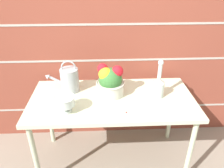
{
  "coord_description": "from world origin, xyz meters",
  "views": [
    {
      "loc": [
        -0.08,
        -1.62,
        1.77
      ],
      "look_at": [
        0.0,
        0.03,
        0.86
      ],
      "focal_mm": 35.0,
      "sensor_mm": 36.0,
      "label": 1
    }
  ],
  "objects_px": {
    "flower_planter": "(110,81)",
    "glass_decanter": "(158,85)",
    "crystal_pedestal_bowl": "(65,102)",
    "watering_can": "(69,80)"
  },
  "relations": [
    {
      "from": "flower_planter",
      "to": "glass_decanter",
      "type": "distance_m",
      "value": 0.42
    },
    {
      "from": "crystal_pedestal_bowl",
      "to": "watering_can",
      "type": "bearing_deg",
      "value": 90.49
    },
    {
      "from": "flower_planter",
      "to": "crystal_pedestal_bowl",
      "type": "bearing_deg",
      "value": -145.58
    },
    {
      "from": "crystal_pedestal_bowl",
      "to": "flower_planter",
      "type": "xyz_separation_m",
      "value": [
        0.36,
        0.25,
        0.04
      ]
    },
    {
      "from": "flower_planter",
      "to": "glass_decanter",
      "type": "xyz_separation_m",
      "value": [
        0.42,
        -0.05,
        -0.02
      ]
    },
    {
      "from": "crystal_pedestal_bowl",
      "to": "glass_decanter",
      "type": "bearing_deg",
      "value": 13.99
    },
    {
      "from": "crystal_pedestal_bowl",
      "to": "glass_decanter",
      "type": "distance_m",
      "value": 0.8
    },
    {
      "from": "watering_can",
      "to": "flower_planter",
      "type": "distance_m",
      "value": 0.38
    },
    {
      "from": "flower_planter",
      "to": "watering_can",
      "type": "bearing_deg",
      "value": 167.39
    },
    {
      "from": "watering_can",
      "to": "crystal_pedestal_bowl",
      "type": "height_order",
      "value": "watering_can"
    }
  ]
}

